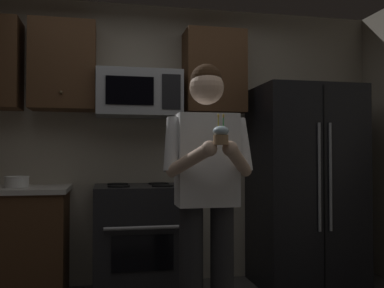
{
  "coord_description": "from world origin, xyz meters",
  "views": [
    {
      "loc": [
        -0.44,
        -2.32,
        1.18
      ],
      "look_at": [
        0.09,
        0.32,
        1.25
      ],
      "focal_mm": 40.08,
      "sensor_mm": 36.0,
      "label": 1
    }
  ],
  "objects_px": {
    "bowl_large_white": "(17,181)",
    "person": "(207,185)",
    "oven_range": "(139,239)",
    "cupcake": "(221,135)",
    "microwave": "(139,94)",
    "refrigerator": "(305,186)"
  },
  "relations": [
    {
      "from": "refrigerator",
      "to": "oven_range",
      "type": "bearing_deg",
      "value": 178.5
    },
    {
      "from": "oven_range",
      "to": "microwave",
      "type": "bearing_deg",
      "value": 89.98
    },
    {
      "from": "microwave",
      "to": "refrigerator",
      "type": "distance_m",
      "value": 1.72
    },
    {
      "from": "oven_range",
      "to": "bowl_large_white",
      "type": "bearing_deg",
      "value": -179.81
    },
    {
      "from": "microwave",
      "to": "person",
      "type": "height_order",
      "value": "microwave"
    },
    {
      "from": "microwave",
      "to": "cupcake",
      "type": "height_order",
      "value": "microwave"
    },
    {
      "from": "microwave",
      "to": "cupcake",
      "type": "xyz_separation_m",
      "value": [
        0.34,
        -1.5,
        -0.43
      ]
    },
    {
      "from": "oven_range",
      "to": "cupcake",
      "type": "distance_m",
      "value": 1.65
    },
    {
      "from": "bowl_large_white",
      "to": "person",
      "type": "height_order",
      "value": "person"
    },
    {
      "from": "bowl_large_white",
      "to": "person",
      "type": "xyz_separation_m",
      "value": [
        1.33,
        -1.05,
        0.03
      ]
    },
    {
      "from": "cupcake",
      "to": "person",
      "type": "bearing_deg",
      "value": 90.0
    },
    {
      "from": "oven_range",
      "to": "person",
      "type": "height_order",
      "value": "person"
    },
    {
      "from": "oven_range",
      "to": "refrigerator",
      "type": "xyz_separation_m",
      "value": [
        1.5,
        -0.04,
        0.44
      ]
    },
    {
      "from": "microwave",
      "to": "person",
      "type": "xyz_separation_m",
      "value": [
        0.34,
        -1.17,
        -0.72
      ]
    },
    {
      "from": "cupcake",
      "to": "bowl_large_white",
      "type": "bearing_deg",
      "value": 133.93
    },
    {
      "from": "oven_range",
      "to": "bowl_large_white",
      "type": "height_order",
      "value": "bowl_large_white"
    },
    {
      "from": "oven_range",
      "to": "bowl_large_white",
      "type": "xyz_separation_m",
      "value": [
        -0.99,
        -0.0,
        0.51
      ]
    },
    {
      "from": "bowl_large_white",
      "to": "refrigerator",
      "type": "bearing_deg",
      "value": -0.83
    },
    {
      "from": "microwave",
      "to": "bowl_large_white",
      "type": "bearing_deg",
      "value": -172.94
    },
    {
      "from": "oven_range",
      "to": "cupcake",
      "type": "xyz_separation_m",
      "value": [
        0.34,
        -1.38,
        0.83
      ]
    },
    {
      "from": "oven_range",
      "to": "bowl_large_white",
      "type": "relative_size",
      "value": 4.78
    },
    {
      "from": "bowl_large_white",
      "to": "microwave",
      "type": "bearing_deg",
      "value": 7.06
    }
  ]
}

